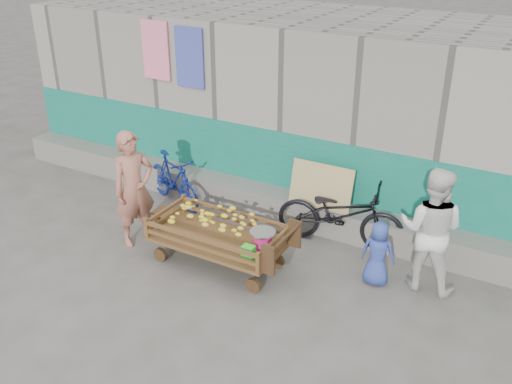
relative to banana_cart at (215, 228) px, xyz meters
The scene contains 9 objects.
ground 1.08m from the banana_cart, 47.28° to the right, with size 80.00×80.00×0.00m, color #4F4D48.
building_wall 3.55m from the banana_cart, 79.78° to the left, with size 12.00×3.50×3.00m.
banana_cart is the anchor object (origin of this frame).
bench 1.23m from the banana_cart, 151.52° to the left, with size 1.00×0.30×0.25m.
vendor_man 1.41m from the banana_cart, behind, with size 0.65×0.43×1.78m, color #A86752.
woman 2.90m from the banana_cart, 18.98° to the left, with size 0.84×0.65×1.73m, color white.
child 2.25m from the banana_cart, 17.49° to the left, with size 0.45×0.30×0.93m, color #3146A1.
bicycle_dark 1.91m from the banana_cart, 46.53° to the left, with size 0.67×1.91×1.01m, color black.
bicycle_blue 2.06m from the banana_cart, 143.54° to the left, with size 0.43×1.52×0.91m, color navy.
Camera 1 is at (3.32, -5.09, 4.52)m, focal length 40.00 mm.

